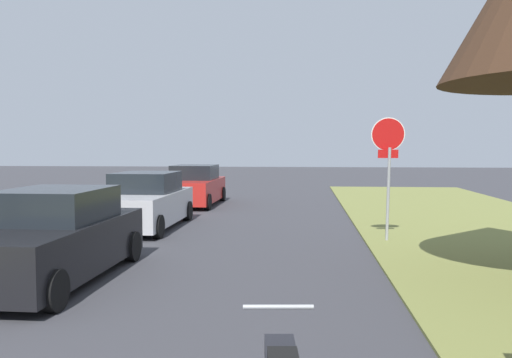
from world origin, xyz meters
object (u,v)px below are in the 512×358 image
Objects in this scene: parked_sedan_black at (52,239)px; stop_sign_far at (388,152)px; parked_sedan_silver at (145,202)px; parked_sedan_red at (194,187)px.

stop_sign_far is at bearing 33.59° from parked_sedan_black.
stop_sign_far reaches higher than parked_sedan_silver.
parked_sedan_black and parked_sedan_red have the same top height.
parked_sedan_silver and parked_sedan_red have the same top height.
stop_sign_far is 10.05m from parked_sedan_red.
parked_sedan_red is at bearing 88.33° from parked_sedan_silver.
stop_sign_far is at bearing -50.44° from parked_sedan_red.
stop_sign_far is 0.67× the size of parked_sedan_black.
parked_sedan_black and parked_sedan_silver have the same top height.
parked_sedan_silver is (-0.18, 5.92, 0.00)m from parked_sedan_black.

